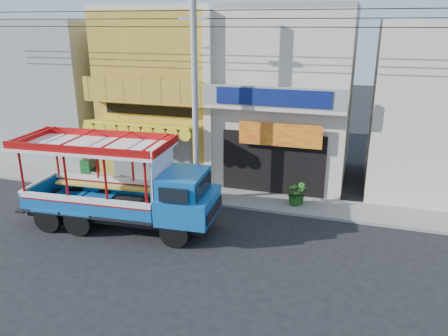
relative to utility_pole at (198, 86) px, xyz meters
The scene contains 12 objects.
ground 6.08m from the utility_pole, 75.53° to the right, with size 90.00×90.00×0.00m, color black.
sidewalk 5.09m from the utility_pole, 39.41° to the left, with size 30.00×2.00×0.12m, color slate.
shophouse_left 5.70m from the utility_pole, 124.03° to the left, with size 6.00×7.50×8.24m.
shophouse_right 5.54m from the utility_pole, 58.56° to the left, with size 6.00×6.75×8.24m.
party_pilaster 1.87m from the utility_pole, 95.46° to the left, with size 0.35×0.30×8.00m, color beige.
filler_building_left 11.25m from the utility_pole, 155.15° to the left, with size 6.00×6.00×7.60m, color gray.
filler_building_right 10.98m from the utility_pole, 25.50° to the left, with size 6.00×6.00×7.60m, color beige.
utility_pole is the anchor object (origin of this frame).
songthaew_truck 4.90m from the utility_pole, 113.82° to the right, with size 7.61×2.94×3.48m.
green_sign 7.78m from the utility_pole, behind, with size 0.61×0.36×0.93m.
potted_plant_a 6.04m from the utility_pole, ahead, with size 0.94×0.81×1.04m, color #1C4C15.
potted_plant_b 6.17m from the utility_pole, ahead, with size 0.51×0.41×0.92m, color #1C4C15.
Camera 1 is at (5.51, -13.30, 7.43)m, focal length 35.00 mm.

